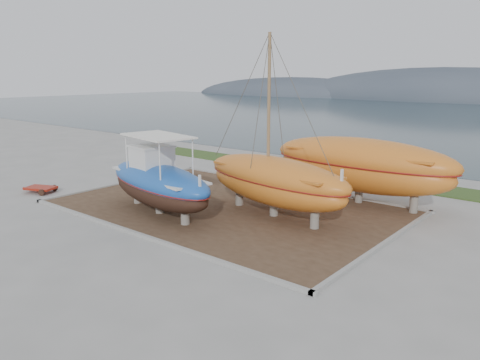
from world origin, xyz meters
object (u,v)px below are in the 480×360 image
Objects in this scene: blue_caique at (158,175)px; red_trailer at (41,190)px; orange_bare_hull at (360,171)px; white_dinghy at (170,175)px; orange_sailboat at (275,127)px.

blue_caique is 3.26× the size of red_trailer.
orange_bare_hull is 19.49m from red_trailer.
orange_bare_hull reaches higher than white_dinghy.
orange_sailboat is at bearing 45.91° from blue_caique.
orange_bare_hull is at bearing 75.71° from orange_sailboat.
red_trailer is at bearing -157.99° from blue_caique.
blue_caique is 6.75m from white_dinghy.
orange_bare_hull is (11.73, 3.86, 1.19)m from white_dinghy.
red_trailer is (-9.17, -1.75, -1.95)m from blue_caique.
blue_caique is 2.14× the size of white_dinghy.
blue_caique is 6.55m from orange_sailboat.
red_trailer is at bearing -111.06° from white_dinghy.
orange_sailboat is 15.72m from red_trailer.
orange_sailboat is 6.33m from orange_bare_hull.
red_trailer is (-16.39, -10.41, -1.67)m from orange_bare_hull.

